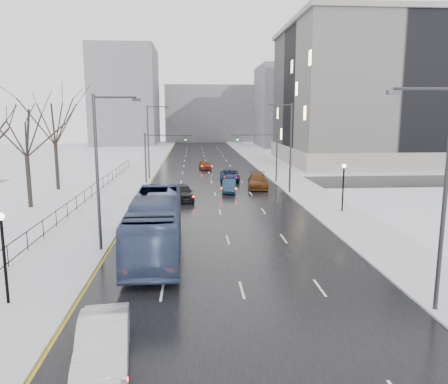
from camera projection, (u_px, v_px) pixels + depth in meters
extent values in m
cube|color=black|center=(209.00, 171.00, 68.14)|extent=(16.00, 150.00, 0.04)
cube|color=black|center=(212.00, 183.00, 56.36)|extent=(130.00, 10.00, 0.04)
cube|color=silver|center=(141.00, 171.00, 67.40)|extent=(5.00, 150.00, 0.16)
cube|color=silver|center=(275.00, 170.00, 68.86)|extent=(5.00, 150.00, 0.16)
cube|color=white|center=(78.00, 172.00, 66.75)|extent=(14.00, 150.00, 0.12)
cube|color=black|center=(70.00, 201.00, 37.53)|extent=(0.04, 70.00, 0.05)
cube|color=black|center=(71.00, 212.00, 37.71)|extent=(0.04, 70.00, 0.05)
cylinder|color=black|center=(70.00, 208.00, 37.64)|extent=(0.06, 0.06, 1.30)
cylinder|color=#2D2D33|center=(444.00, 203.00, 18.75)|extent=(0.20, 0.20, 10.00)
cylinder|color=#2D2D33|center=(424.00, 89.00, 17.82)|extent=(2.60, 0.12, 0.12)
cube|color=#2D2D33|center=(393.00, 92.00, 17.75)|extent=(0.50, 0.25, 0.18)
cylinder|color=#2D2D33|center=(291.00, 149.00, 48.21)|extent=(0.20, 0.20, 10.00)
cylinder|color=#2D2D33|center=(280.00, 105.00, 47.28)|extent=(2.60, 0.12, 0.12)
cube|color=#2D2D33|center=(268.00, 106.00, 47.22)|extent=(0.50, 0.25, 0.18)
cylinder|color=#2D2D33|center=(97.00, 175.00, 27.40)|extent=(0.20, 0.20, 10.00)
cylinder|color=#2D2D33|center=(115.00, 97.00, 26.65)|extent=(2.60, 0.12, 0.12)
cube|color=#2D2D33|center=(136.00, 100.00, 26.77)|extent=(0.50, 0.25, 0.18)
cylinder|color=#2D2D33|center=(148.00, 143.00, 58.83)|extent=(0.20, 0.20, 10.00)
cylinder|color=#2D2D33|center=(157.00, 107.00, 58.08)|extent=(2.60, 0.12, 0.12)
cube|color=#2D2D33|center=(167.00, 108.00, 58.20)|extent=(0.50, 0.25, 0.18)
cylinder|color=black|center=(5.00, 261.00, 19.86)|extent=(0.14, 0.14, 4.00)
sphere|color=#FFE5B2|center=(1.00, 217.00, 19.50)|extent=(0.36, 0.36, 0.36)
cylinder|color=black|center=(343.00, 189.00, 39.07)|extent=(0.14, 0.14, 4.00)
sphere|color=#FFE5B2|center=(344.00, 166.00, 38.70)|extent=(0.36, 0.36, 0.36)
cylinder|color=#2D2D33|center=(277.00, 158.00, 56.37)|extent=(0.20, 0.20, 6.50)
cylinder|color=#2D2D33|center=(254.00, 135.00, 55.65)|extent=(6.00, 0.12, 0.12)
imported|color=#2D2D33|center=(238.00, 140.00, 55.61)|extent=(0.15, 0.18, 0.90)
sphere|color=#19FF33|center=(238.00, 140.00, 55.46)|extent=(0.16, 0.16, 0.16)
cylinder|color=#2D2D33|center=(146.00, 159.00, 55.21)|extent=(0.20, 0.20, 6.50)
cylinder|color=#2D2D33|center=(169.00, 135.00, 54.90)|extent=(6.00, 0.12, 0.12)
imported|color=#2D2D33|center=(186.00, 140.00, 55.15)|extent=(0.15, 0.18, 0.90)
sphere|color=#19FF33|center=(186.00, 140.00, 55.00)|extent=(0.16, 0.16, 0.16)
cylinder|color=#2D2D33|center=(289.00, 176.00, 52.82)|extent=(0.06, 0.06, 2.50)
cylinder|color=white|center=(289.00, 167.00, 52.62)|extent=(0.60, 0.03, 0.60)
torus|color=#B20C0C|center=(289.00, 167.00, 52.62)|extent=(0.58, 0.06, 0.58)
cube|color=gray|center=(396.00, 97.00, 80.26)|extent=(40.00, 30.00, 24.00)
cube|color=gray|center=(401.00, 26.00, 78.09)|extent=(41.00, 31.00, 0.80)
cube|color=gray|center=(392.00, 154.00, 82.10)|extent=(40.60, 30.60, 3.00)
cube|color=slate|center=(301.00, 106.00, 122.18)|extent=(24.00, 20.00, 22.00)
cube|color=slate|center=(126.00, 96.00, 128.00)|extent=(18.00, 22.00, 28.00)
cube|color=slate|center=(212.00, 114.00, 145.42)|extent=(30.00, 18.00, 18.00)
imported|color=#BEBBC1|center=(103.00, 342.00, 15.36)|extent=(2.37, 5.16, 1.64)
imported|color=#36446A|center=(156.00, 224.00, 27.76)|extent=(3.34, 13.19, 3.66)
imported|color=black|center=(183.00, 192.00, 44.96)|extent=(2.62, 5.12, 1.67)
imported|color=#172C45|center=(229.00, 186.00, 49.57)|extent=(1.92, 4.37, 1.40)
imported|color=#171F46|center=(230.00, 175.00, 58.10)|extent=(2.71, 5.47, 1.49)
imported|color=#4F280D|center=(258.00, 181.00, 52.40)|extent=(2.99, 6.05, 1.69)
imported|color=maroon|center=(205.00, 165.00, 70.23)|extent=(2.16, 4.27, 1.39)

